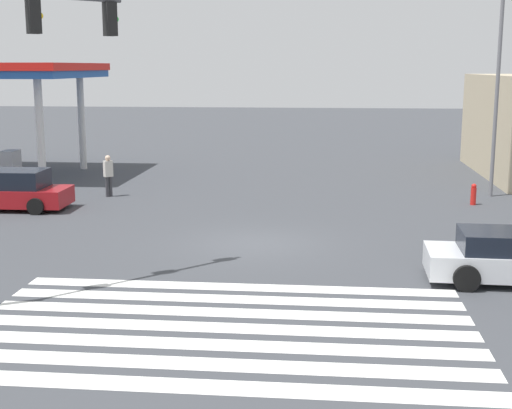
{
  "coord_description": "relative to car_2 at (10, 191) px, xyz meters",
  "views": [
    {
      "loc": [
        2.12,
        -21.54,
        5.46
      ],
      "look_at": [
        0.0,
        0.0,
        1.26
      ],
      "focal_mm": 50.0,
      "sensor_mm": 36.0,
      "label": 1
    }
  ],
  "objects": [
    {
      "name": "ground_plane",
      "position": [
        10.04,
        -4.57,
        -0.73
      ],
      "size": [
        149.98,
        149.98,
        0.0
      ],
      "primitive_type": "plane",
      "color": "#3D3F44"
    },
    {
      "name": "crosswalk_markings",
      "position": [
        10.04,
        -11.89,
        -0.72
      ],
      "size": [
        10.77,
        6.3,
        0.01
      ],
      "rotation": [
        0.0,
        0.0,
        1.57
      ],
      "color": "silver",
      "rests_on": "ground_plane"
    },
    {
      "name": "car_2",
      "position": [
        0.0,
        0.0,
        0.0
      ],
      "size": [
        4.66,
        2.21,
        1.54
      ],
      "rotation": [
        0.0,
        0.0,
        3.16
      ],
      "color": "maroon",
      "rests_on": "ground_plane"
    },
    {
      "name": "gas_station_canopy",
      "position": [
        -3.71,
        8.25,
        4.31
      ],
      "size": [
        8.2,
        8.2,
        5.63
      ],
      "color": "#23519E",
      "rests_on": "ground_plane"
    },
    {
      "name": "pedestrian",
      "position": [
        2.98,
        3.05,
        0.27
      ],
      "size": [
        0.41,
        0.41,
        1.77
      ],
      "rotation": [
        0.0,
        0.0,
        -0.82
      ],
      "color": "#38383D",
      "rests_on": "ground_plane"
    },
    {
      "name": "street_light_pole_a",
      "position": [
        19.22,
        4.73,
        4.92
      ],
      "size": [
        0.8,
        0.36,
        9.65
      ],
      "color": "slate",
      "rests_on": "ground_plane"
    },
    {
      "name": "fire_hydrant",
      "position": [
        18.09,
        2.68,
        -0.3
      ],
      "size": [
        0.22,
        0.22,
        0.86
      ],
      "color": "red",
      "rests_on": "ground_plane"
    }
  ]
}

